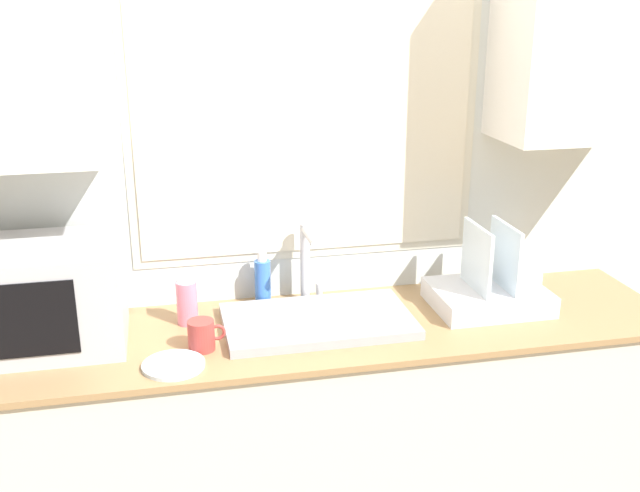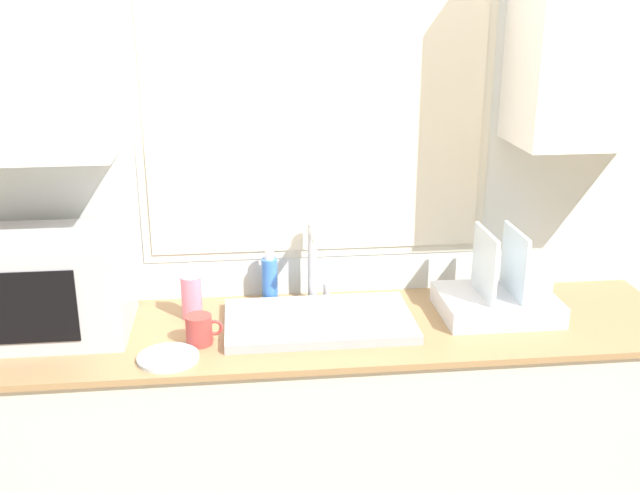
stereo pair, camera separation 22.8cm
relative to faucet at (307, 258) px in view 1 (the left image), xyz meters
The scene contains 10 objects.
countertop 0.64m from the faucet, 84.97° to the right, with size 2.30×0.58×0.89m.
wall_back 0.36m from the faucet, 78.35° to the left, with size 6.00×0.38×2.60m.
sink_basin 0.24m from the faucet, 91.21° to the right, with size 0.60×0.36×0.03m.
faucet is the anchor object (origin of this frame).
microwave 0.85m from the faucet, behind, with size 0.48×0.36×0.31m.
dish_rack 0.63m from the faucet, 15.43° to the right, with size 0.38×0.29×0.29m.
spray_bottle 0.42m from the faucet, 169.16° to the right, with size 0.07×0.07×0.19m.
soap_bottle 0.17m from the faucet, 169.79° to the left, with size 0.05×0.05×0.19m.
mug_near_sink 0.48m from the faucet, 143.77° to the right, with size 0.11×0.08×0.09m.
small_plate 0.62m from the faucet, 141.53° to the right, with size 0.18×0.18×0.01m.
Camera 1 is at (-0.48, -1.86, 1.91)m, focal length 42.00 mm.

